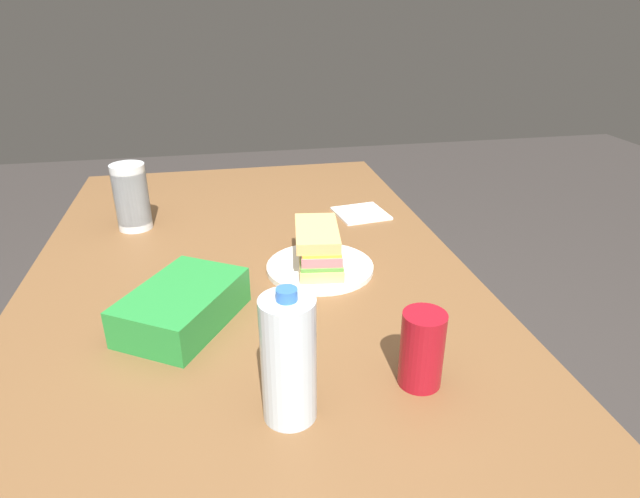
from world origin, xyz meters
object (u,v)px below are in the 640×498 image
(dining_table, at_px, (256,333))
(chip_bag, at_px, (183,306))
(water_bottle_tall, at_px, (289,359))
(paper_plate, at_px, (320,267))
(soda_can_red, at_px, (422,349))
(plastic_cup_stack, at_px, (132,197))
(sandwich, at_px, (319,247))

(dining_table, xyz_separation_m, chip_bag, (-0.07, 0.13, 0.12))
(dining_table, relative_size, water_bottle_tall, 8.68)
(paper_plate, bearing_deg, soda_can_red, -168.97)
(dining_table, distance_m, paper_plate, 0.20)
(dining_table, height_order, plastic_cup_stack, plastic_cup_stack)
(dining_table, bearing_deg, soda_can_red, -143.82)
(plastic_cup_stack, bearing_deg, chip_bag, -164.08)
(dining_table, height_order, paper_plate, paper_plate)
(paper_plate, distance_m, sandwich, 0.05)
(dining_table, distance_m, chip_bag, 0.19)
(chip_bag, xyz_separation_m, plastic_cup_stack, (0.48, 0.14, 0.05))
(chip_bag, height_order, water_bottle_tall, water_bottle_tall)
(water_bottle_tall, relative_size, plastic_cup_stack, 1.22)
(soda_can_red, height_order, plastic_cup_stack, plastic_cup_stack)
(paper_plate, height_order, soda_can_red, soda_can_red)
(sandwich, bearing_deg, plastic_cup_stack, 52.72)
(chip_bag, xyz_separation_m, water_bottle_tall, (-0.27, -0.15, 0.06))
(sandwich, height_order, water_bottle_tall, water_bottle_tall)
(sandwich, relative_size, chip_bag, 0.84)
(dining_table, bearing_deg, sandwich, -59.33)
(chip_bag, relative_size, water_bottle_tall, 1.13)
(dining_table, bearing_deg, paper_plate, -60.69)
(paper_plate, xyz_separation_m, sandwich, (0.00, 0.00, 0.05))
(sandwich, xyz_separation_m, plastic_cup_stack, (0.32, 0.42, 0.03))
(chip_bag, height_order, plastic_cup_stack, plastic_cup_stack)
(dining_table, xyz_separation_m, water_bottle_tall, (-0.34, -0.02, 0.18))
(chip_bag, bearing_deg, plastic_cup_stack, 47.86)
(dining_table, height_order, water_bottle_tall, water_bottle_tall)
(chip_bag, relative_size, plastic_cup_stack, 1.38)
(soda_can_red, bearing_deg, sandwich, 11.11)
(paper_plate, bearing_deg, chip_bag, 118.89)
(sandwich, distance_m, water_bottle_tall, 0.45)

